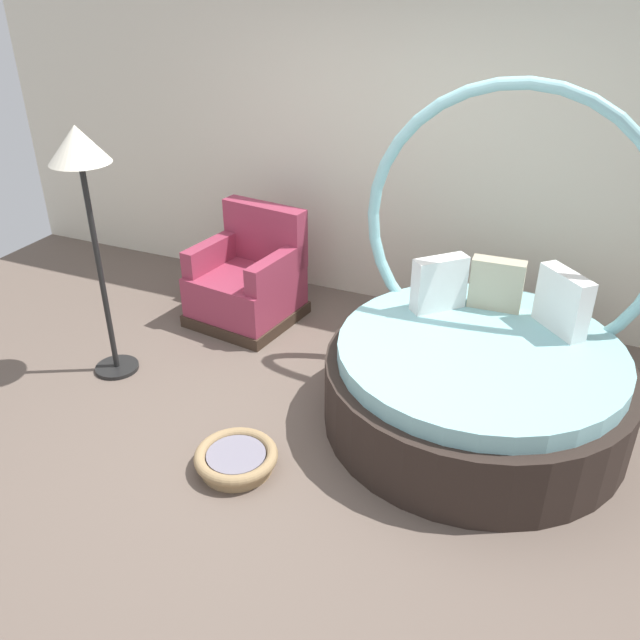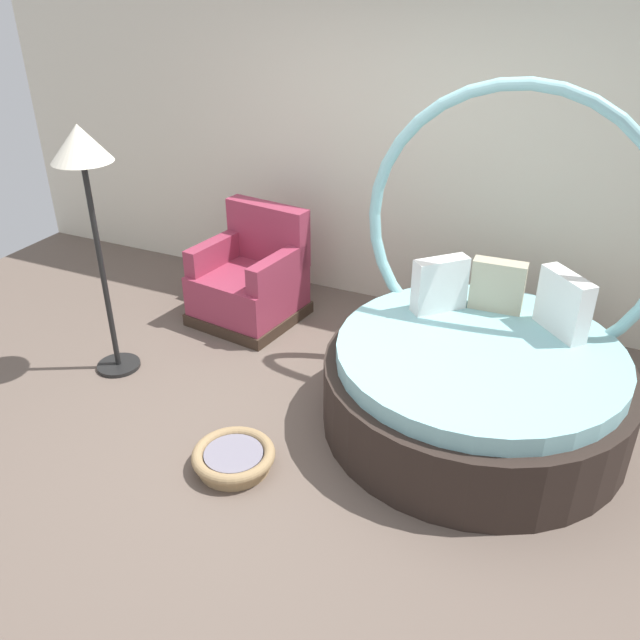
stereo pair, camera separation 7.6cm
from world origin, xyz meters
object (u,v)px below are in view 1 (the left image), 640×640
(round_daybed, at_px, (480,365))
(floor_lamp, at_px, (82,170))
(pet_basket, at_px, (236,459))
(red_armchair, at_px, (249,282))

(round_daybed, xyz_separation_m, floor_lamp, (-2.59, -0.52, 1.13))
(floor_lamp, bearing_deg, round_daybed, 11.28)
(round_daybed, distance_m, pet_basket, 1.67)
(round_daybed, height_order, pet_basket, round_daybed)
(pet_basket, height_order, floor_lamp, floor_lamp)
(round_daybed, distance_m, floor_lamp, 2.88)
(red_armchair, xyz_separation_m, pet_basket, (0.86, -1.73, -0.26))
(red_armchair, distance_m, pet_basket, 1.95)
(pet_basket, distance_m, floor_lamp, 2.10)
(pet_basket, xyz_separation_m, floor_lamp, (-1.38, 0.59, 1.46))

